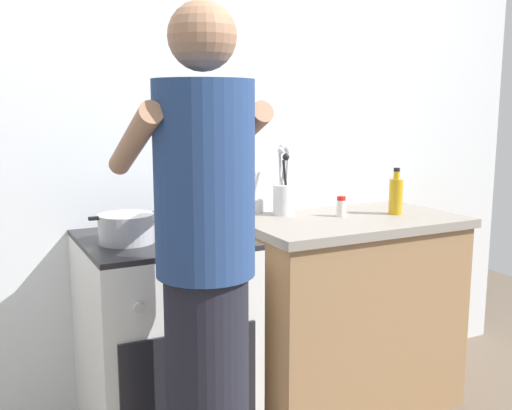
{
  "coord_description": "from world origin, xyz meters",
  "views": [
    {
      "loc": [
        -1.03,
        -2.02,
        1.41
      ],
      "look_at": [
        0.05,
        0.12,
        1.0
      ],
      "focal_mm": 41.53,
      "sensor_mm": 36.0,
      "label": 1
    }
  ],
  "objects_px": {
    "utensil_crock": "(284,194)",
    "person": "(205,286)",
    "pot": "(127,228)",
    "mixing_bowl": "(198,223)",
    "stove_range": "(164,347)",
    "oil_bottle": "(396,195)",
    "spice_bottle": "(341,207)"
  },
  "relations": [
    {
      "from": "spice_bottle",
      "to": "oil_bottle",
      "type": "height_order",
      "value": "oil_bottle"
    },
    {
      "from": "stove_range",
      "to": "person",
      "type": "height_order",
      "value": "person"
    },
    {
      "from": "utensil_crock",
      "to": "person",
      "type": "relative_size",
      "value": 0.19
    },
    {
      "from": "oil_bottle",
      "to": "person",
      "type": "relative_size",
      "value": 0.13
    },
    {
      "from": "person",
      "to": "mixing_bowl",
      "type": "bearing_deg",
      "value": 70.93
    },
    {
      "from": "spice_bottle",
      "to": "person",
      "type": "relative_size",
      "value": 0.05
    },
    {
      "from": "pot",
      "to": "spice_bottle",
      "type": "relative_size",
      "value": 2.94
    },
    {
      "from": "pot",
      "to": "mixing_bowl",
      "type": "distance_m",
      "value": 0.28
    },
    {
      "from": "stove_range",
      "to": "person",
      "type": "bearing_deg",
      "value": -93.67
    },
    {
      "from": "pot",
      "to": "mixing_bowl",
      "type": "relative_size",
      "value": 1.04
    },
    {
      "from": "utensil_crock",
      "to": "pot",
      "type": "bearing_deg",
      "value": -164.16
    },
    {
      "from": "pot",
      "to": "mixing_bowl",
      "type": "bearing_deg",
      "value": -2.23
    },
    {
      "from": "utensil_crock",
      "to": "oil_bottle",
      "type": "relative_size",
      "value": 1.52
    },
    {
      "from": "stove_range",
      "to": "oil_bottle",
      "type": "bearing_deg",
      "value": -1.28
    },
    {
      "from": "mixing_bowl",
      "to": "spice_bottle",
      "type": "height_order",
      "value": "same"
    },
    {
      "from": "mixing_bowl",
      "to": "oil_bottle",
      "type": "xyz_separation_m",
      "value": [
        0.99,
        0.01,
        0.04
      ]
    },
    {
      "from": "pot",
      "to": "person",
      "type": "relative_size",
      "value": 0.16
    },
    {
      "from": "oil_bottle",
      "to": "stove_range",
      "type": "bearing_deg",
      "value": 178.72
    },
    {
      "from": "stove_range",
      "to": "oil_bottle",
      "type": "relative_size",
      "value": 4.13
    },
    {
      "from": "mixing_bowl",
      "to": "oil_bottle",
      "type": "distance_m",
      "value": 0.99
    },
    {
      "from": "stove_range",
      "to": "utensil_crock",
      "type": "bearing_deg",
      "value": 16.78
    },
    {
      "from": "pot",
      "to": "utensil_crock",
      "type": "xyz_separation_m",
      "value": [
        0.8,
        0.23,
        0.04
      ]
    },
    {
      "from": "mixing_bowl",
      "to": "spice_bottle",
      "type": "bearing_deg",
      "value": 6.27
    },
    {
      "from": "stove_range",
      "to": "utensil_crock",
      "type": "xyz_separation_m",
      "value": [
        0.66,
        0.2,
        0.55
      ]
    },
    {
      "from": "utensil_crock",
      "to": "oil_bottle",
      "type": "distance_m",
      "value": 0.52
    },
    {
      "from": "pot",
      "to": "spice_bottle",
      "type": "bearing_deg",
      "value": 3.93
    },
    {
      "from": "stove_range",
      "to": "pot",
      "type": "distance_m",
      "value": 0.52
    },
    {
      "from": "utensil_crock",
      "to": "mixing_bowl",
      "type": "bearing_deg",
      "value": -155.4
    },
    {
      "from": "mixing_bowl",
      "to": "person",
      "type": "distance_m",
      "value": 0.54
    },
    {
      "from": "mixing_bowl",
      "to": "oil_bottle",
      "type": "height_order",
      "value": "oil_bottle"
    },
    {
      "from": "mixing_bowl",
      "to": "spice_bottle",
      "type": "distance_m",
      "value": 0.74
    },
    {
      "from": "pot",
      "to": "person",
      "type": "bearing_deg",
      "value": -78.51
    }
  ]
}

